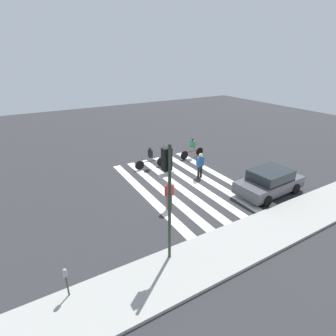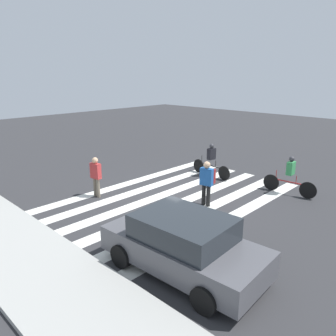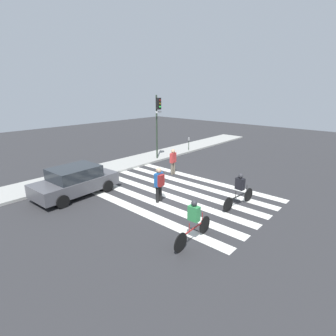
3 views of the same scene
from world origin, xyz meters
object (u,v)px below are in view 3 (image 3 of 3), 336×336
Objects in this scene: pedestrian_adult_yellow_jacket at (159,182)px; car_parked_silver_sedan at (75,181)px; cyclist_far_lane at (194,220)px; traffic_light at (158,115)px; pedestrian_child_with_backpack at (173,160)px; cyclist_near_curb at (240,189)px; parking_meter at (189,141)px.

pedestrian_adult_yellow_jacket is 4.50m from car_parked_silver_sedan.
pedestrian_adult_yellow_jacket reaches higher than cyclist_far_lane.
car_parked_silver_sedan is at bearing -167.98° from traffic_light.
pedestrian_child_with_backpack is 4.51m from pedestrian_adult_yellow_jacket.
cyclist_far_lane is at bearing -88.96° from car_parked_silver_sedan.
parking_meter is at bearing 55.18° from cyclist_near_curb.
parking_meter is at bearing 5.32° from car_parked_silver_sedan.
cyclist_near_curb is at bearing 0.29° from cyclist_far_lane.
parking_meter is (3.91, -0.01, -2.49)m from traffic_light.
car_parked_silver_sedan is (-0.48, 7.26, -0.10)m from cyclist_far_lane.
traffic_light is 11.98m from cyclist_far_lane.
cyclist_near_curb reaches higher than parking_meter.
pedestrian_child_with_backpack is 0.39× the size of car_parked_silver_sedan.
pedestrian_child_with_backpack is 5.78m from cyclist_near_curb.
pedestrian_child_with_backpack is at bearing -16.77° from car_parked_silver_sedan.
cyclist_far_lane is at bearing 39.12° from pedestrian_child_with_backpack.
traffic_light is 2.19× the size of cyclist_far_lane.
pedestrian_adult_yellow_jacket is at bearing 59.60° from cyclist_far_lane.
pedestrian_adult_yellow_jacket is 0.74× the size of cyclist_near_curb.
traffic_light is 4.52m from pedestrian_child_with_backpack.
pedestrian_adult_yellow_jacket is (-5.77, -5.61, -2.43)m from traffic_light.
traffic_light reaches higher than cyclist_far_lane.
pedestrian_adult_yellow_jacket reaches higher than car_parked_silver_sedan.
pedestrian_child_with_backpack is 8.00m from cyclist_far_lane.
cyclist_near_curb is 0.55× the size of car_parked_silver_sedan.
pedestrian_adult_yellow_jacket is at bearing -149.95° from parking_meter.
pedestrian_adult_yellow_jacket is at bearing 130.30° from cyclist_near_curb.
cyclist_far_lane reaches higher than parking_meter.
car_parked_silver_sedan reaches higher than parking_meter.
parking_meter is 0.77× the size of pedestrian_child_with_backpack.
pedestrian_child_with_backpack reaches higher than parking_meter.
cyclist_near_curb is at bearing -65.58° from pedestrian_adult_yellow_jacket.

